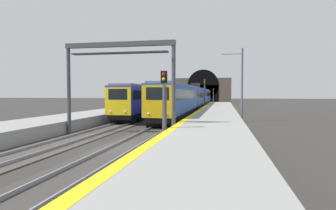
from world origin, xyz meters
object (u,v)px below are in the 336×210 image
train_adjacent_platform (162,98)px  catenary_mast_near (242,84)px  railway_signal_far (213,94)px  train_main_approaching (195,97)px  railway_signal_mid (205,91)px  railway_signal_near (164,100)px  overhead_signal_gantry (119,65)px

train_adjacent_platform → catenary_mast_near: bearing=44.5°
train_adjacent_platform → railway_signal_far: train_adjacent_platform is taller
train_main_approaching → railway_signal_mid: railway_signal_mid is taller
train_main_approaching → catenary_mast_near: 23.22m
railway_signal_mid → catenary_mast_near: (-22.09, -5.45, 0.61)m
railway_signal_near → railway_signal_far: railway_signal_far is taller
railway_signal_near → overhead_signal_gantry: size_ratio=0.53×
railway_signal_near → overhead_signal_gantry: (2.69, 3.92, 2.49)m
railway_signal_far → catenary_mast_near: 66.83m
train_main_approaching → overhead_signal_gantry: (-34.00, 2.15, 2.76)m
train_adjacent_platform → catenary_mast_near: (-12.13, -11.53, 1.76)m
railway_signal_mid → overhead_signal_gantry: 34.34m
railway_signal_mid → overhead_signal_gantry: (-34.08, 3.92, 1.66)m
overhead_signal_gantry → catenary_mast_near: bearing=-38.0°
train_adjacent_platform → railway_signal_near: 27.50m
train_main_approaching → railway_signal_mid: (0.08, -1.77, 1.10)m
railway_signal_mid → railway_signal_far: 44.51m
railway_signal_far → train_adjacent_platform: bearing=-6.4°
train_adjacent_platform → catenary_mast_near: 16.82m
railway_signal_mid → overhead_signal_gantry: overhead_signal_gantry is taller
train_main_approaching → catenary_mast_near: size_ratio=7.85×
railway_signal_near → catenary_mast_near: bearing=159.6°
train_adjacent_platform → overhead_signal_gantry: overhead_signal_gantry is taller
railway_signal_near → overhead_signal_gantry: 5.37m
overhead_signal_gantry → catenary_mast_near: catenary_mast_near is taller
train_main_approaching → railway_signal_far: (44.59, -1.77, 0.58)m
train_adjacent_platform → overhead_signal_gantry: (-24.12, -2.15, 2.82)m
train_adjacent_platform → railway_signal_mid: 11.72m
train_adjacent_platform → catenary_mast_near: size_ratio=4.68×
train_adjacent_platform → overhead_signal_gantry: size_ratio=4.44×
railway_signal_far → overhead_signal_gantry: bearing=-2.9°
railway_signal_far → catenary_mast_near: size_ratio=0.61×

